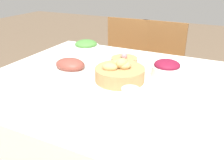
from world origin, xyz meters
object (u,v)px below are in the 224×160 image
Objects in this scene: ham_platter at (70,65)px; beet_salad_bowl at (167,69)px; bread_basket at (119,72)px; fork at (37,103)px; egg_basket at (124,59)px; knife at (98,120)px; spoon at (104,121)px; drinking_cup at (130,97)px; dinner_plate at (65,110)px; chair_far_center at (157,67)px; chair_far_left at (122,61)px; green_salad_bowl at (86,47)px; butter_dish at (44,82)px.

beet_salad_bowl reaches higher than ham_platter.
bread_basket reaches higher than fork.
egg_basket is at bearing 160.20° from beet_salad_bowl.
spoon is (0.03, 0.00, 0.00)m from knife.
drinking_cup is at bearing 25.41° from fork.
chair_far_center is at bearing 88.01° from dinner_plate.
chair_far_center is at bearing 96.13° from knife.
egg_basket is 0.36m from ham_platter.
egg_basket is at bearing 105.15° from spoon.
chair_far_left is at bearing -177.65° from chair_far_center.
green_salad_bowl is at bearing 135.06° from drinking_cup.
chair_far_center reaches higher than fork.
spoon is at bearing -74.15° from bread_basket.
spoon is (-0.11, -0.56, -0.04)m from beet_salad_bowl.
fork is at bearing 180.00° from dinner_plate.
dinner_plate is at bearing -33.46° from butter_dish.
spoon is at bearing -81.65° from chair_far_center.
spoon is (0.35, 0.00, 0.00)m from fork.
drinking_cup is 0.81× the size of butter_dish.
egg_basket is at bearing 62.99° from butter_dish.
chair_far_left is 1.20m from butter_dish.
drinking_cup is (0.49, -0.24, 0.02)m from ham_platter.
chair_far_left is 1.46m from spoon.
knife is (0.16, 0.00, -0.00)m from dinner_plate.
chair_far_center is 1.02m from ham_platter.
chair_far_center is 1.38m from spoon.
beet_salad_bowl is 0.39m from drinking_cup.
green_salad_bowl is 1.90× the size of butter_dish.
chair_far_left is at bearing 103.07° from dinner_plate.
knife is 1.92× the size of butter_dish.
green_salad_bowl reaches higher than dinner_plate.
bread_basket is (0.39, -0.94, 0.30)m from chair_far_left.
drinking_cup reaches higher than ham_platter.
chair_far_center is at bearing -1.49° from chair_far_left.
beet_salad_bowl is 0.89× the size of green_salad_bowl.
ham_platter is 0.24m from butter_dish.
spoon is (0.11, -0.40, -0.04)m from bread_basket.
dinner_plate is (-0.05, -1.34, 0.26)m from chair_far_center.
chair_far_left reaches higher than spoon.
chair_far_left is 0.66m from green_salad_bowl.
ham_platter is 3.55× the size of drinking_cup.
fork is 1.00× the size of spoon.
butter_dish is (-0.45, 0.18, 0.01)m from spoon.
butter_dish is at bearing -146.39° from bread_basket.
dinner_plate is 1.36× the size of fork.
green_salad_bowl is at bearing 140.31° from bread_basket.
fork and knife have the same top height.
spoon is at bearing -73.44° from egg_basket.
chair_far_center is 1.22m from drinking_cup.
egg_basket is at bearing 91.02° from dinner_plate.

